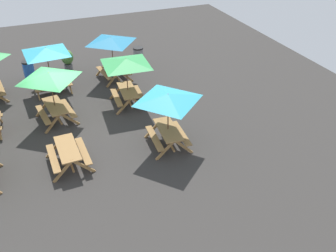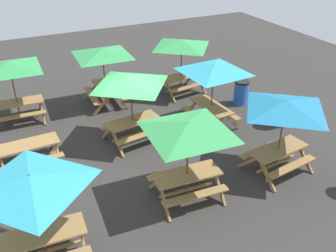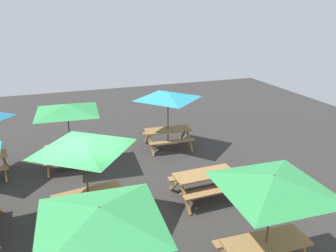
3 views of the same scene
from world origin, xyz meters
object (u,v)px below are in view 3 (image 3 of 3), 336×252
object	(u,v)px
picnic_table_4	(101,223)
picnic_table_5	(67,113)
picnic_table_0	(204,179)
picnic_table_7	(273,189)
picnic_table_2	(168,99)
picnic_table_8	(84,150)

from	to	relation	value
picnic_table_4	picnic_table_5	distance (m)	6.43
picnic_table_0	picnic_table_7	size ratio (longest dim) A/B	0.65
picnic_table_7	picnic_table_2	bearing A→B (deg)	-90.19
picnic_table_2	picnic_table_5	distance (m)	3.80
picnic_table_5	picnic_table_8	world-z (taller)	same
picnic_table_0	picnic_table_2	bearing A→B (deg)	-95.32
picnic_table_4	picnic_table_5	size ratio (longest dim) A/B	1.00
picnic_table_0	picnic_table_4	xyz separation A→B (m)	(3.38, 3.09, 1.43)
picnic_table_2	picnic_table_8	bearing A→B (deg)	50.67
picnic_table_2	picnic_table_4	size ratio (longest dim) A/B	0.83
picnic_table_2	picnic_table_4	xyz separation A→B (m)	(3.60, 6.93, 0.00)
picnic_table_4	picnic_table_7	distance (m)	3.30
picnic_table_5	picnic_table_2	bearing A→B (deg)	-168.70
picnic_table_2	picnic_table_8	distance (m)	5.22
picnic_table_5	picnic_table_8	bearing A→B (deg)	97.51
picnic_table_5	picnic_table_7	xyz separation A→B (m)	(-3.46, 6.46, 0.00)
picnic_table_5	picnic_table_7	distance (m)	7.33
picnic_table_8	picnic_table_4	bearing A→B (deg)	80.77
picnic_table_8	picnic_table_0	bearing A→B (deg)	171.75
picnic_table_5	picnic_table_8	distance (m)	3.35
picnic_table_2	picnic_table_5	xyz separation A→B (m)	(3.76, 0.50, 0.00)
picnic_table_2	picnic_table_4	distance (m)	7.81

